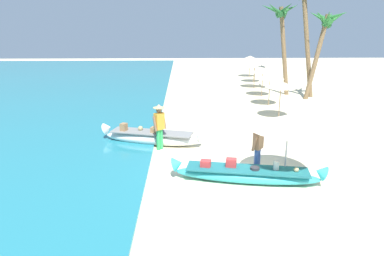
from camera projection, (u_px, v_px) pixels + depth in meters
The scene contains 15 objects.
ground_plane at pixel (232, 173), 11.23m from camera, with size 80.00×80.00×0.00m, color beige.
boat_cyan_foreground at pixel (246, 174), 10.52m from camera, with size 4.68×1.53×0.73m.
boat_white_midground at pixel (151, 137), 13.82m from camera, with size 4.18×1.74×0.82m.
person_vendor_hatted at pixel (159, 124), 13.05m from camera, with size 0.54×0.53×1.77m.
person_tourist_customer at pixel (258, 147), 10.87m from camera, with size 0.48×0.56×1.65m.
patio_umbrella_large at pixel (289, 122), 10.23m from camera, with size 2.27×2.27×2.08m.
parasol_row_0 at pixel (281, 84), 17.29m from camera, with size 1.60×1.60×1.91m.
parasol_row_1 at pixel (270, 76), 20.09m from camera, with size 1.60×1.60×1.91m.
parasol_row_2 at pixel (263, 70), 22.77m from camera, with size 1.60×1.60×1.91m.
parasol_row_3 at pixel (255, 65), 25.73m from camera, with size 1.60×1.60×1.91m.
parasol_row_4 at pixel (255, 61), 28.33m from camera, with size 1.60×1.60×1.91m.
parasol_row_5 at pixel (250, 58), 31.32m from camera, with size 1.60×1.60×1.91m.
palm_tree_tall_inland at pixel (325, 27), 21.15m from camera, with size 2.28×2.57×5.54m.
palm_tree_leaning_seaward at pixel (281, 22), 22.46m from camera, with size 2.46×2.82×6.05m.
palm_tree_mid_cluster at pixel (305, 9), 21.44m from camera, with size 2.69×2.72×7.09m.
Camera 1 is at (-1.58, -10.31, 4.61)m, focal length 32.39 mm.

